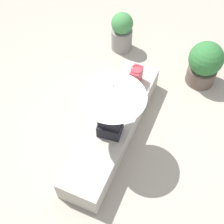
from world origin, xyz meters
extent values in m
plane|color=#9E9384|center=(0.00, 0.00, 0.00)|extent=(14.00, 14.00, 0.00)
cube|color=#A8A093|center=(0.00, 0.00, 0.21)|extent=(2.63, 0.62, 0.41)
cube|color=black|center=(-0.23, -0.04, 0.52)|extent=(0.32, 0.37, 0.22)
cube|color=black|center=(-0.23, -0.04, 0.87)|extent=(0.24, 0.34, 0.48)
sphere|color=tan|center=(-0.23, -0.04, 1.21)|extent=(0.20, 0.20, 0.20)
cylinder|color=tan|center=(-0.26, 0.16, 0.90)|extent=(0.21, 0.09, 0.32)
cylinder|color=tan|center=(-0.21, -0.24, 0.90)|extent=(0.21, 0.09, 0.32)
cylinder|color=#B7B7BC|center=(-0.19, -0.07, 0.92)|extent=(0.02, 0.02, 1.00)
cone|color=silver|center=(-0.19, -0.07, 1.32)|extent=(0.89, 0.89, 0.20)
sphere|color=#B7B7BC|center=(-0.19, -0.07, 1.43)|extent=(0.03, 0.03, 0.03)
cube|color=#B2333D|center=(0.86, -0.03, 0.56)|extent=(0.26, 0.15, 0.30)
torus|color=#B2333D|center=(0.86, -0.03, 0.73)|extent=(0.19, 0.19, 0.01)
cube|color=#339ED1|center=(0.23, 0.00, 0.42)|extent=(0.34, 0.31, 0.01)
cylinder|color=gray|center=(2.01, 0.68, 0.22)|extent=(0.41, 0.41, 0.44)
sphere|color=#3D7F42|center=(2.01, 0.68, 0.60)|extent=(0.42, 0.42, 0.42)
cylinder|color=brown|center=(1.74, -1.01, 0.16)|extent=(0.53, 0.53, 0.31)
sphere|color=#2D6B33|center=(1.74, -1.01, 0.56)|extent=(0.61, 0.61, 0.61)
camera|label=1|loc=(-2.52, -1.06, 4.27)|focal=49.08mm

